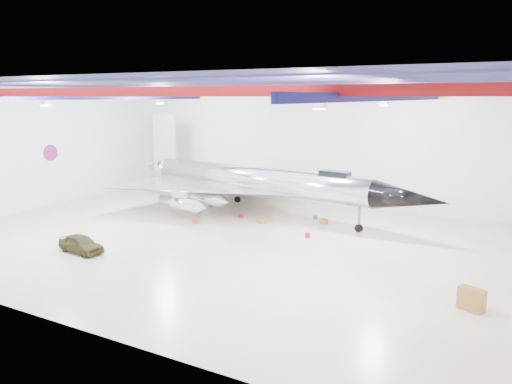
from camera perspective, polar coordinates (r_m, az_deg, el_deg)
The scene contains 16 objects.
floor at distance 36.42m, azimuth -4.31°, elevation -5.36°, with size 40.00×40.00×0.00m, color #BCAE95.
wall_back at distance 48.42m, azimuth 5.45°, elevation 5.29°, with size 40.00×40.00×0.00m, color silver.
wall_left at distance 49.19m, azimuth -24.32°, elevation 4.47°, with size 30.00×30.00×0.00m, color silver.
ceiling at distance 34.99m, azimuth -4.57°, elevation 12.22°, with size 40.00×40.00×0.00m, color #0A0F38.
ceiling_structure at distance 34.98m, azimuth -4.55°, elevation 11.11°, with size 39.50×29.50×1.08m.
wall_roundel at distance 50.40m, azimuth -22.42°, elevation 4.17°, with size 1.50×1.50×0.10m, color #B21414.
jet_aircraft at distance 43.41m, azimuth -0.07°, elevation 1.04°, with size 30.71×19.91×8.39m.
jeep at distance 35.03m, azimuth -19.37°, elevation -5.59°, with size 1.42×3.53×1.20m, color #34331A.
desk at distance 26.64m, azimuth 23.40°, elevation -11.18°, with size 1.21×0.61×1.11m, color brown.
crate_ply at distance 40.86m, azimuth -6.95°, elevation -3.37°, with size 0.47×0.37×0.33m, color olive.
toolbox_red at distance 42.55m, azimuth -1.77°, elevation -2.75°, with size 0.40×0.32×0.28m, color maroon.
parts_bin at distance 40.77m, azimuth 7.75°, elevation -3.36°, with size 0.60×0.48×0.42m, color olive.
crate_small at distance 47.14m, azimuth -5.19°, elevation -1.46°, with size 0.38×0.30×0.26m, color #59595B.
tool_chest at distance 36.82m, azimuth 5.91°, elevation -4.93°, with size 0.38×0.38×0.34m, color maroon.
oil_barrel at distance 40.61m, azimuth 0.61°, elevation -3.31°, with size 0.61×0.49×0.43m, color olive.
spares_box at distance 42.30m, azimuth 6.80°, elevation -2.88°, with size 0.36×0.36×0.33m, color #59595B.
Camera 1 is at (19.35, -29.14, 10.14)m, focal length 35.00 mm.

